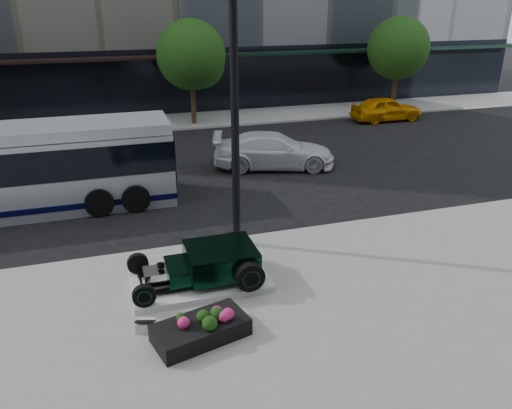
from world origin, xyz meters
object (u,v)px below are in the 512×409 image
object	(u,v)px
hot_rod	(213,262)
yellow_taxi	(386,109)
flower_planter	(201,329)
white_sedan	(274,151)
lamppost	(235,132)

from	to	relation	value
hot_rod	yellow_taxi	world-z (taller)	yellow_taxi
flower_planter	white_sedan	world-z (taller)	white_sedan
white_sedan	yellow_taxi	size ratio (longest dim) A/B	1.23
hot_rod	white_sedan	distance (m)	9.85
hot_rod	white_sedan	world-z (taller)	white_sedan
lamppost	yellow_taxi	size ratio (longest dim) A/B	1.74
white_sedan	lamppost	bearing A→B (deg)	167.96
white_sedan	yellow_taxi	world-z (taller)	white_sedan
lamppost	yellow_taxi	world-z (taller)	lamppost
lamppost	white_sedan	xyz separation A→B (m)	(3.52, 6.76, -2.73)
flower_planter	white_sedan	xyz separation A→B (m)	(5.43, 10.79, 0.39)
lamppost	white_sedan	distance (m)	8.09
yellow_taxi	flower_planter	bearing A→B (deg)	139.31
lamppost	flower_planter	bearing A→B (deg)	-115.31
hot_rod	flower_planter	world-z (taller)	hot_rod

